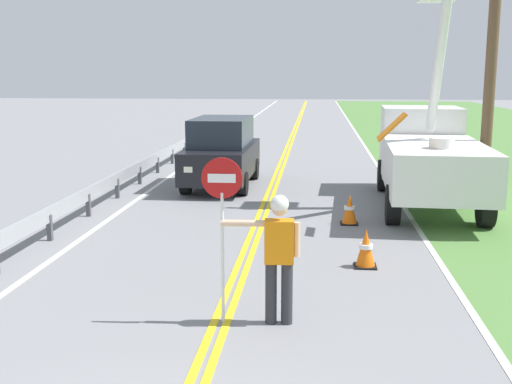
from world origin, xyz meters
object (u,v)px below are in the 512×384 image
Objects in this scene: flagger_worker at (278,251)px; traffic_cone_mid at (350,210)px; utility_pole_near at (493,36)px; utility_bucket_truck at (428,150)px; stop_sign_paddle at (222,203)px; traffic_cone_lead at (366,249)px; oncoming_suv_nearest at (222,152)px.

flagger_worker reaches higher than traffic_cone_mid.
utility_pole_near is 5.69m from traffic_cone_mid.
utility_pole_near is at bearing -20.12° from utility_bucket_truck.
utility_bucket_truck is 3.52m from traffic_cone_mid.
traffic_cone_lead is at bearing 52.08° from stop_sign_paddle.
utility_bucket_truck is at bearing 50.19° from traffic_cone_mid.
oncoming_suv_nearest is (-2.37, 10.74, 0.01)m from flagger_worker.
utility_bucket_truck is at bearing -19.94° from oncoming_suv_nearest.
traffic_cone_lead is at bearing 62.99° from flagger_worker.
utility_bucket_truck is at bearing 159.88° from utility_pole_near.
oncoming_suv_nearest is 6.62× the size of traffic_cone_lead.
utility_pole_near is 7.50m from traffic_cone_lead.
traffic_cone_mid is (2.05, 6.10, -1.37)m from stop_sign_paddle.
flagger_worker is at bearing -101.95° from traffic_cone_mid.
utility_pole_near reaches higher than traffic_cone_lead.
utility_pole_near is (4.77, 8.15, 3.28)m from flagger_worker.
oncoming_suv_nearest is 5.98m from traffic_cone_mid.
utility_bucket_truck is (4.20, 8.67, -0.28)m from stop_sign_paddle.
traffic_cone_lead is at bearing -87.82° from traffic_cone_mid.
oncoming_suv_nearest is 0.56× the size of utility_pole_near.
utility_bucket_truck is 1.49× the size of oncoming_suv_nearest.
oncoming_suv_nearest is (-5.80, 2.10, -0.37)m from utility_bucket_truck.
flagger_worker is 1.02m from stop_sign_paddle.
traffic_cone_lead is at bearing -108.96° from utility_bucket_truck.
oncoming_suv_nearest is 6.62× the size of traffic_cone_mid.
traffic_cone_mid is at bearing -149.21° from utility_pole_near.
stop_sign_paddle is 6.58m from traffic_cone_mid.
utility_pole_near is at bearing 30.79° from traffic_cone_mid.
oncoming_suv_nearest is at bearing 160.06° from utility_bucket_truck.
utility_bucket_truck is at bearing 64.17° from stop_sign_paddle.
traffic_cone_mid is at bearing 71.40° from stop_sign_paddle.
stop_sign_paddle is 3.33× the size of traffic_cone_lead.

